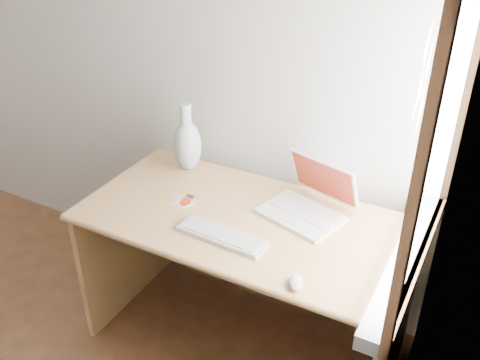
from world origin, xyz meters
The scene contains 10 objects.
back_wall centered at (0.00, 1.75, 1.30)m, with size 3.50×0.04×2.60m, color silver.
window centered at (1.72, 1.30, 1.28)m, with size 0.11×0.99×1.10m.
desk centered at (1.00, 1.40, 0.53)m, with size 1.42×0.71×0.75m.
laptop centered at (1.21, 1.48, 0.80)m, with size 0.39×0.36×0.23m.
external_keyboard centered at (0.99, 1.14, 0.76)m, with size 0.39×0.13×0.02m.
mouse centered at (1.37, 1.01, 0.77)m, with size 0.05×0.09×0.03m, color white.
ipod centered at (0.71, 1.31, 0.75)m, with size 0.05×0.09×0.01m.
cable_coil centered at (0.70, 1.29, 0.75)m, with size 0.11×0.11×0.01m, color white.
remote centered at (0.69, 1.27, 0.75)m, with size 0.03×0.08×0.01m, color white.
vase centered at (0.56, 1.56, 0.89)m, with size 0.14×0.14×0.35m.
Camera 1 is at (1.88, -0.37, 2.05)m, focal length 40.00 mm.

